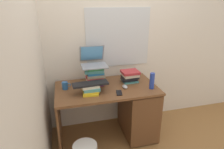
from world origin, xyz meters
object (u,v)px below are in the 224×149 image
desk (130,108)px  water_bottle (152,81)px  book_stack_keyboard_riser (91,89)px  mug (65,86)px  book_stack_tall (95,76)px  book_stack_side (130,76)px  computer_mouse (125,87)px  keyboard (90,84)px  cell_phone (119,93)px  laptop (93,61)px

desk → water_bottle: water_bottle is taller
book_stack_keyboard_riser → mug: book_stack_keyboard_riser is taller
book_stack_tall → book_stack_keyboard_riser: (-0.09, -0.23, -0.07)m
book_stack_side → computer_mouse: size_ratio=2.23×
book_stack_side → keyboard: book_stack_side is taller
desk → mug: mug is taller
desk → book_stack_side: 0.44m
keyboard → water_bottle: size_ratio=2.04×
book_stack_keyboard_riser → water_bottle: water_bottle is taller
computer_mouse → cell_phone: (-0.11, -0.12, -0.01)m
mug → water_bottle: size_ratio=0.53×
computer_mouse → cell_phone: 0.17m
desk → cell_phone: size_ratio=9.41×
book_stack_tall → cell_phone: bearing=-52.5°
book_stack_tall → computer_mouse: book_stack_tall is taller
book_stack_keyboard_riser → laptop: laptop is taller
computer_mouse → water_bottle: (0.32, -0.10, 0.09)m
book_stack_side → water_bottle: bearing=-54.7°
book_stack_keyboard_riser → water_bottle: (0.76, -0.06, 0.05)m
laptop → computer_mouse: (0.35, -0.26, -0.29)m
book_stack_tall → computer_mouse: bearing=-28.2°
book_stack_tall → water_bottle: book_stack_tall is taller
laptop → mug: 0.47m
laptop → water_bottle: laptop is taller
keyboard → book_stack_tall: bearing=63.5°
laptop → book_stack_keyboard_riser: bearing=-106.9°
book_stack_tall → keyboard: 0.24m
book_stack_keyboard_riser → computer_mouse: book_stack_keyboard_riser is taller
book_stack_tall → mug: (-0.38, -0.03, -0.08)m
desk → mug: bearing=172.9°
book_stack_tall → cell_phone: (0.23, -0.31, -0.12)m
book_stack_keyboard_riser → computer_mouse: 0.44m
book_stack_side → cell_phone: bearing=-128.9°
book_stack_tall → book_stack_side: bearing=-1.4°
desk → book_stack_keyboard_riser: size_ratio=5.87×
book_stack_tall → keyboard: book_stack_tall is taller
book_stack_tall → book_stack_keyboard_riser: book_stack_tall is taller
book_stack_side → computer_mouse: bearing=-125.8°
desk → book_stack_side: book_stack_side is taller
book_stack_side → mug: 0.86m
desk → water_bottle: 0.52m
mug → cell_phone: size_ratio=0.81×
computer_mouse → cell_phone: bearing=-133.0°
desk → computer_mouse: size_ratio=12.31×
keyboard → cell_phone: 0.36m
book_stack_tall → water_bottle: 0.72m
computer_mouse → book_stack_tall: bearing=151.8°
mug → book_stack_tall: bearing=4.2°
desk → book_stack_tall: bearing=163.7°
book_stack_keyboard_riser → desk: bearing=9.9°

